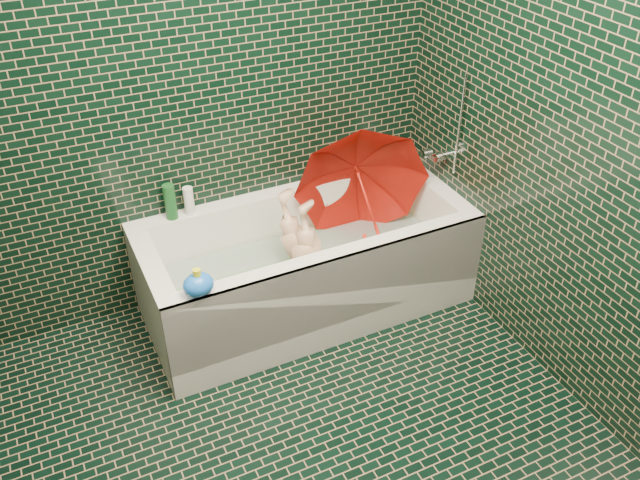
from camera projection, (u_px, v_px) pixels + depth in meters
name	position (u px, v px, depth m)	size (l,w,h in m)	color
floor	(312.00, 476.00, 2.84)	(2.80, 2.80, 0.00)	black
wall_back	(183.00, 78.00, 3.15)	(2.80, 2.80, 0.00)	black
wall_right	(618.00, 146.00, 2.58)	(2.80, 2.80, 0.00)	black
bathtub	(308.00, 274.00, 3.62)	(1.70, 0.75, 0.55)	white
bath_mat	(306.00, 281.00, 3.66)	(1.35, 0.47, 0.01)	#5AD32A
water	(306.00, 259.00, 3.58)	(1.48, 0.53, 0.00)	silver
faucet	(445.00, 149.00, 3.59)	(0.18, 0.19, 0.55)	silver
child	(308.00, 263.00, 3.54)	(0.31, 0.20, 0.84)	tan
umbrella	(366.00, 199.00, 3.55)	(0.69, 0.69, 0.61)	red
soap_bottle_a	(397.00, 163.00, 3.93)	(0.09, 0.09, 0.23)	white
soap_bottle_b	(398.00, 164.00, 3.92)	(0.09, 0.09, 0.20)	#521D6E
soap_bottle_c	(390.00, 166.00, 3.90)	(0.15, 0.15, 0.19)	#154C1F
bottle_right_tall	(369.00, 154.00, 3.78)	(0.06, 0.06, 0.23)	#154C1F
bottle_right_pump	(403.00, 151.00, 3.87)	(0.05, 0.05, 0.17)	silver
bottle_left_tall	(170.00, 202.00, 3.40)	(0.06, 0.06, 0.19)	#154C1F
bottle_left_short	(189.00, 201.00, 3.44)	(0.05, 0.05, 0.15)	white
rubber_duck	(359.00, 164.00, 3.84)	(0.11, 0.09, 0.08)	yellow
bath_toy	(198.00, 284.00, 2.91)	(0.15, 0.12, 0.13)	blue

